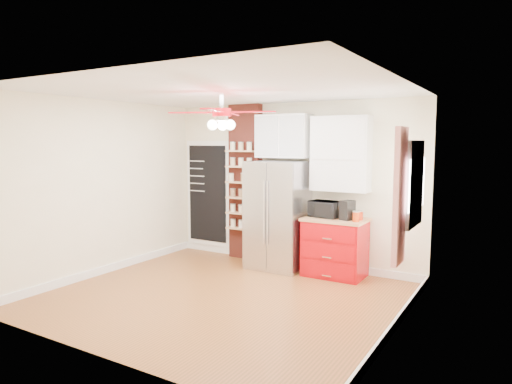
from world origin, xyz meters
The scene contains 21 objects.
floor centered at (0.00, 0.00, 0.00)m, with size 4.50×4.50×0.00m, color brown.
ceiling centered at (0.00, 0.00, 2.70)m, with size 4.50×4.50×0.00m, color white.
wall_back centered at (0.00, 2.00, 1.35)m, with size 4.50×0.02×2.70m, color #F8EEC7.
wall_front centered at (0.00, -2.00, 1.35)m, with size 4.50×0.02×2.70m, color #F8EEC7.
wall_left centered at (-2.25, 0.00, 1.35)m, with size 0.02×4.00×2.70m, color #F8EEC7.
wall_right centered at (2.25, 0.00, 1.35)m, with size 0.02×4.00×2.70m, color #F8EEC7.
chalkboard centered at (-1.70, 1.96, 1.10)m, with size 0.95×0.05×1.95m.
brick_pillar centered at (-0.85, 1.92, 1.35)m, with size 0.60×0.16×2.70m, color maroon.
fridge centered at (-0.05, 1.63, 0.88)m, with size 0.90×0.70×1.75m, color silver.
upper_glass_cabinet centered at (-0.05, 1.82, 2.15)m, with size 0.90×0.35×0.70m, color white.
red_cabinet centered at (0.92, 1.68, 0.45)m, with size 0.94×0.64×0.90m.
upper_shelf_unit centered at (0.92, 1.85, 1.88)m, with size 0.90×0.30×1.15m, color white.
window centered at (2.23, 0.90, 1.55)m, with size 0.04×0.75×1.05m, color white.
curtain centered at (2.18, 0.35, 1.45)m, with size 0.06×0.40×1.55m, color red.
ceiling_fan centered at (0.00, 0.00, 2.42)m, with size 1.40×1.40×0.44m.
toaster_oven centered at (0.75, 1.68, 1.03)m, with size 0.46×0.31×0.25m, color black.
coffee_maker centered at (1.12, 1.63, 1.05)m, with size 0.15×0.21×0.29m, color black.
canister_left centered at (1.29, 1.53, 0.97)m, with size 0.10×0.10×0.14m, color #B4310A.
canister_right centered at (1.28, 1.71, 0.96)m, with size 0.10×0.10×0.13m, color #B32509.
pantry_jar_oats centered at (-1.04, 1.77, 1.44)m, with size 0.09×0.09×0.13m, color beige.
pantry_jar_beans centered at (-0.79, 1.76, 1.44)m, with size 0.10×0.10×0.14m, color #9B784F.
Camera 1 is at (3.39, -4.83, 2.05)m, focal length 32.00 mm.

